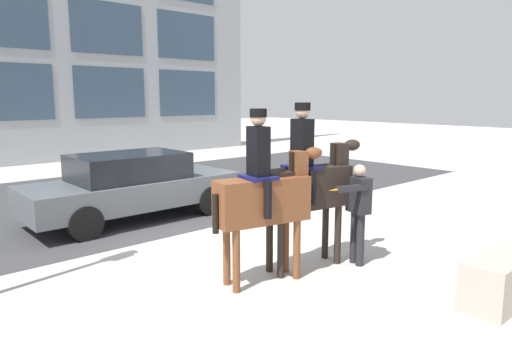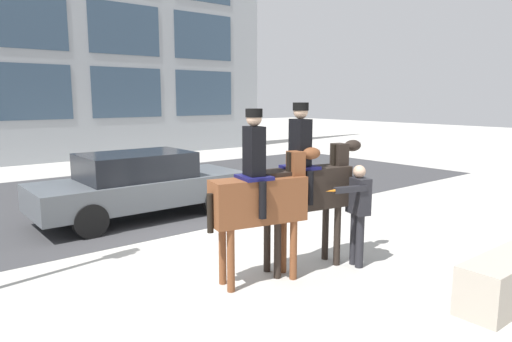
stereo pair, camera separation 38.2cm
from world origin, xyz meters
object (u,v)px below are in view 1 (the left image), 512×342
mounted_horse_lead (264,195)px  pedestrian_bystander (358,206)px  mounted_horse_companion (307,184)px  street_car_near_lane (133,185)px

mounted_horse_lead → pedestrian_bystander: (1.59, -0.49, -0.34)m
mounted_horse_lead → pedestrian_bystander: 1.70m
mounted_horse_companion → pedestrian_bystander: 0.93m
mounted_horse_companion → mounted_horse_lead: bearing=-171.6°
mounted_horse_lead → mounted_horse_companion: bearing=11.2°
mounted_horse_lead → street_car_near_lane: (0.21, 4.54, -0.53)m
mounted_horse_lead → pedestrian_bystander: size_ratio=1.54×
mounted_horse_companion → pedestrian_bystander: bearing=-24.3°
mounted_horse_companion → street_car_near_lane: 4.65m
pedestrian_bystander → street_car_near_lane: pedestrian_bystander is taller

